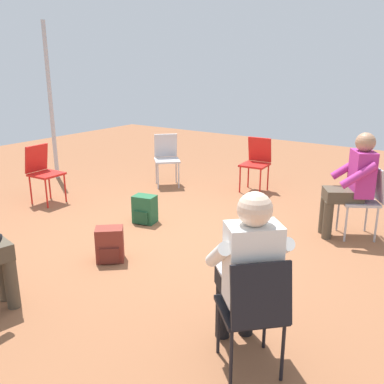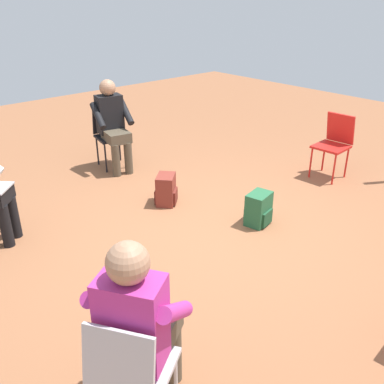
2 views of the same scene
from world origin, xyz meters
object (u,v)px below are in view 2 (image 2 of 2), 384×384
at_px(chair_south, 109,132).
at_px(chair_northeast, 130,371).
at_px(person_in_magenta, 140,320).
at_px(person_in_black, 113,121).
at_px(backpack_by_empty_chair, 258,211).
at_px(backpack_near_laptop_user, 166,191).
at_px(chair_west, 334,141).

bearing_deg(chair_south, chair_northeast, 70.96).
relative_size(chair_northeast, person_in_magenta, 0.69).
relative_size(person_in_black, backpack_by_empty_chair, 3.44).
xyz_separation_m(person_in_black, backpack_near_laptop_user, (0.16, 1.35, -0.54)).
xyz_separation_m(chair_northeast, backpack_near_laptop_user, (-1.98, -2.17, -0.34)).
height_order(chair_south, person_in_magenta, person_in_magenta).
distance_m(chair_northeast, person_in_magenta, 0.26).
height_order(chair_west, person_in_magenta, person_in_magenta).
bearing_deg(chair_west, backpack_near_laptop_user, 66.02).
bearing_deg(backpack_by_empty_chair, chair_northeast, 24.90).
bearing_deg(backpack_near_laptop_user, chair_south, -97.48).
bearing_deg(chair_south, chair_west, 141.87).
bearing_deg(chair_south, person_in_black, 90.00).
distance_m(person_in_black, backpack_by_empty_chair, 2.47).
height_order(chair_south, chair_west, same).
distance_m(person_in_magenta, backpack_by_empty_chair, 2.55).
bearing_deg(person_in_black, person_in_magenta, 71.30).
bearing_deg(person_in_magenta, chair_south, 118.91).
bearing_deg(chair_south, backpack_by_empty_chair, 106.83).
xyz_separation_m(chair_northeast, person_in_magenta, (-0.14, -0.09, 0.20)).
xyz_separation_m(person_in_black, backpack_by_empty_chair, (-0.27, 2.40, -0.54)).
relative_size(chair_west, person_in_magenta, 0.69).
distance_m(chair_south, backpack_near_laptop_user, 1.56).
distance_m(chair_northeast, backpack_by_empty_chair, 2.68).
distance_m(chair_south, backpack_by_empty_chair, 2.59).
xyz_separation_m(chair_northeast, person_in_black, (-2.15, -3.52, 0.20)).
relative_size(chair_northeast, backpack_near_laptop_user, 2.36).
xyz_separation_m(chair_south, backpack_by_empty_chair, (-0.23, 2.56, -0.34)).
xyz_separation_m(chair_northeast, chair_west, (-4.18, -1.33, 0.00)).
distance_m(chair_south, person_in_black, 0.26).
distance_m(chair_northeast, backpack_near_laptop_user, 2.96).
bearing_deg(chair_northeast, chair_west, 76.06).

